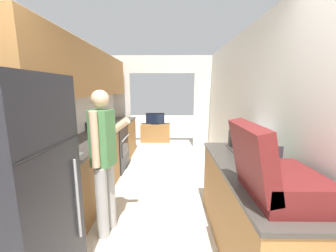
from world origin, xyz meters
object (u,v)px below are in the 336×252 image
person (104,160)px  range_oven (110,148)px  book_stack (258,163)px  tv_cabinet (155,133)px  television (155,119)px  microwave (248,142)px  suitcase (272,174)px  refrigerator (6,198)px

person → range_oven: bearing=27.5°
book_stack → tv_cabinet: 4.68m
person → book_stack: person is taller
range_oven → book_stack: (2.07, -2.17, 0.50)m
range_oven → person: bearing=-75.0°
range_oven → television: size_ratio=1.82×
range_oven → microwave: 2.79m
suitcase → book_stack: suitcase is taller
tv_cabinet → television: (-0.00, -0.04, 0.45)m
tv_cabinet → refrigerator: bearing=-98.0°
suitcase → television: size_ratio=1.04×
range_oven → suitcase: 3.37m
range_oven → television: (0.77, 2.23, 0.28)m
tv_cabinet → television: bearing=-90.0°
refrigerator → person: (0.44, 0.81, 0.00)m
refrigerator → person: 0.92m
refrigerator → microwave: size_ratio=3.40×
range_oven → tv_cabinet: (0.77, 2.28, -0.17)m
person → microwave: bearing=-70.4°
suitcase → tv_cabinet: (-1.18, 4.96, -0.78)m
microwave → tv_cabinet: 4.26m
microwave → book_stack: 0.50m
television → suitcase: bearing=-76.5°
book_stack → television: size_ratio=0.50×
refrigerator → book_stack: 2.07m
person → book_stack: size_ratio=5.71×
refrigerator → person: bearing=61.7°
suitcase → tv_cabinet: 5.15m
refrigerator → tv_cabinet: bearing=82.0°
microwave → tv_cabinet: microwave is taller
microwave → tv_cabinet: bearing=109.2°
television → refrigerator: bearing=-98.1°
book_stack → television: book_stack is taller
television → tv_cabinet: bearing=90.0°
suitcase → television: 5.06m
person → television: 4.13m
microwave → television: (-1.38, 3.91, -0.30)m
suitcase → microwave: suitcase is taller
refrigerator → television: size_ratio=3.08×
range_oven → person: 2.00m
person → tv_cabinet: 4.21m
range_oven → microwave: bearing=-38.0°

